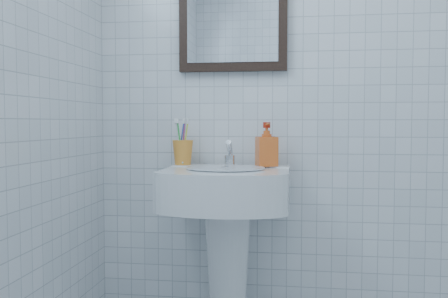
# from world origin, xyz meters

# --- Properties ---
(wall_back) EXTENTS (2.20, 0.02, 2.50)m
(wall_back) POSITION_xyz_m (0.00, 1.20, 1.25)
(wall_back) COLOR white
(wall_back) RESTS_ON ground
(washbasin) EXTENTS (0.53, 0.39, 0.82)m
(washbasin) POSITION_xyz_m (-0.46, 0.98, 0.55)
(washbasin) COLOR white
(washbasin) RESTS_ON ground
(faucet) EXTENTS (0.05, 0.10, 0.12)m
(faucet) POSITION_xyz_m (-0.46, 1.08, 0.86)
(faucet) COLOR silver
(faucet) RESTS_ON washbasin
(toothbrush_cup) EXTENTS (0.12, 0.12, 0.11)m
(toothbrush_cup) POSITION_xyz_m (-0.68, 1.10, 0.87)
(toothbrush_cup) COLOR orange
(toothbrush_cup) RESTS_ON washbasin
(soap_dispenser) EXTENTS (0.11, 0.11, 0.19)m
(soap_dispenser) POSITION_xyz_m (-0.30, 1.09, 0.91)
(soap_dispenser) COLOR red
(soap_dispenser) RESTS_ON washbasin
(wall_mirror) EXTENTS (0.50, 0.04, 0.62)m
(wall_mirror) POSITION_xyz_m (-0.46, 1.18, 1.55)
(wall_mirror) COLOR black
(wall_mirror) RESTS_ON wall_back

